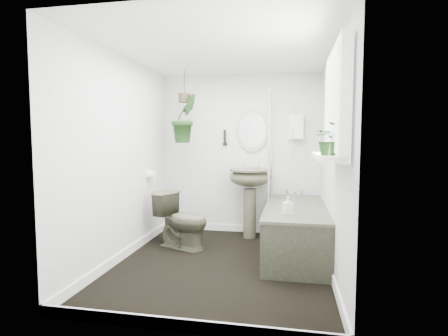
# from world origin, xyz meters

# --- Properties ---
(floor) EXTENTS (2.30, 2.80, 0.02)m
(floor) POSITION_xyz_m (0.00, 0.00, -0.01)
(floor) COLOR black
(floor) RESTS_ON ground
(ceiling) EXTENTS (2.30, 2.80, 0.02)m
(ceiling) POSITION_xyz_m (0.00, 0.00, 2.31)
(ceiling) COLOR white
(ceiling) RESTS_ON ground
(wall_back) EXTENTS (2.30, 0.02, 2.30)m
(wall_back) POSITION_xyz_m (0.00, 1.41, 1.15)
(wall_back) COLOR silver
(wall_back) RESTS_ON ground
(wall_front) EXTENTS (2.30, 0.02, 2.30)m
(wall_front) POSITION_xyz_m (0.00, -1.41, 1.15)
(wall_front) COLOR silver
(wall_front) RESTS_ON ground
(wall_left) EXTENTS (0.02, 2.80, 2.30)m
(wall_left) POSITION_xyz_m (-1.16, 0.00, 1.15)
(wall_left) COLOR silver
(wall_left) RESTS_ON ground
(wall_right) EXTENTS (0.02, 2.80, 2.30)m
(wall_right) POSITION_xyz_m (1.16, 0.00, 1.15)
(wall_right) COLOR silver
(wall_right) RESTS_ON ground
(skirting) EXTENTS (2.30, 2.80, 0.10)m
(skirting) POSITION_xyz_m (0.00, 0.00, 0.05)
(skirting) COLOR white
(skirting) RESTS_ON floor
(bathtub) EXTENTS (0.72, 1.72, 0.58)m
(bathtub) POSITION_xyz_m (0.80, 0.50, 0.29)
(bathtub) COLOR #464735
(bathtub) RESTS_ON floor
(bath_screen) EXTENTS (0.04, 0.72, 1.40)m
(bath_screen) POSITION_xyz_m (0.47, 0.99, 1.28)
(bath_screen) COLOR silver
(bath_screen) RESTS_ON bathtub
(shower_box) EXTENTS (0.20, 0.10, 0.35)m
(shower_box) POSITION_xyz_m (0.80, 1.34, 1.55)
(shower_box) COLOR white
(shower_box) RESTS_ON wall_back
(oval_mirror) EXTENTS (0.46, 0.03, 0.62)m
(oval_mirror) POSITION_xyz_m (0.18, 1.37, 1.50)
(oval_mirror) COLOR #B1ABA1
(oval_mirror) RESTS_ON wall_back
(wall_sconce) EXTENTS (0.04, 0.04, 0.22)m
(wall_sconce) POSITION_xyz_m (-0.22, 1.36, 1.40)
(wall_sconce) COLOR black
(wall_sconce) RESTS_ON wall_back
(toilet_roll_holder) EXTENTS (0.11, 0.11, 0.11)m
(toilet_roll_holder) POSITION_xyz_m (-1.10, 0.70, 0.90)
(toilet_roll_holder) COLOR white
(toilet_roll_holder) RESTS_ON wall_left
(window_recess) EXTENTS (0.08, 1.00, 0.90)m
(window_recess) POSITION_xyz_m (1.09, -0.70, 1.65)
(window_recess) COLOR white
(window_recess) RESTS_ON wall_right
(window_sill) EXTENTS (0.18, 1.00, 0.04)m
(window_sill) POSITION_xyz_m (1.02, -0.70, 1.23)
(window_sill) COLOR white
(window_sill) RESTS_ON wall_right
(window_blinds) EXTENTS (0.01, 0.86, 0.76)m
(window_blinds) POSITION_xyz_m (1.04, -0.70, 1.65)
(window_blinds) COLOR white
(window_blinds) RESTS_ON wall_right
(toilet) EXTENTS (0.79, 0.62, 0.71)m
(toilet) POSITION_xyz_m (-0.60, 0.50, 0.36)
(toilet) COLOR #464735
(toilet) RESTS_ON floor
(pedestal_sink) EXTENTS (0.61, 0.54, 0.97)m
(pedestal_sink) POSITION_xyz_m (0.18, 1.11, 0.49)
(pedestal_sink) COLOR #464735
(pedestal_sink) RESTS_ON floor
(sill_plant) EXTENTS (0.23, 0.20, 0.24)m
(sill_plant) POSITION_xyz_m (1.01, -0.99, 1.37)
(sill_plant) COLOR black
(sill_plant) RESTS_ON window_sill
(hanging_plant) EXTENTS (0.46, 0.47, 0.67)m
(hanging_plant) POSITION_xyz_m (-0.70, 0.95, 1.66)
(hanging_plant) COLOR black
(hanging_plant) RESTS_ON ceiling
(soap_bottle) EXTENTS (0.11, 0.11, 0.19)m
(soap_bottle) POSITION_xyz_m (0.71, 0.02, 0.68)
(soap_bottle) COLOR black
(soap_bottle) RESTS_ON bathtub
(hanging_pot) EXTENTS (0.16, 0.16, 0.12)m
(hanging_pot) POSITION_xyz_m (-0.70, 0.95, 1.93)
(hanging_pot) COLOR #33291B
(hanging_pot) RESTS_ON ceiling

